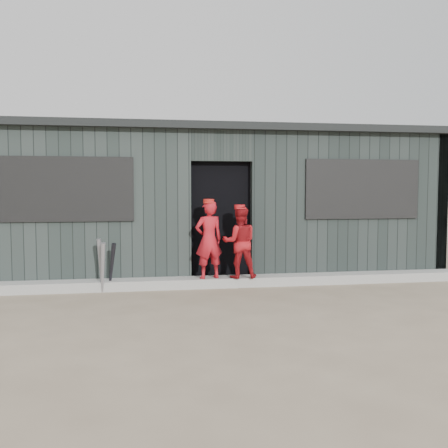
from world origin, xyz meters
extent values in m
plane|color=#756551|center=(0.00, 0.00, 0.00)|extent=(80.00, 80.00, 0.00)
cube|color=gray|center=(0.00, 1.82, 0.07)|extent=(8.00, 0.36, 0.15)
cone|color=#96969E|center=(-1.86, 1.55, 0.39)|extent=(0.12, 0.28, 0.78)
cone|color=gray|center=(-1.91, 1.71, 0.41)|extent=(0.11, 0.20, 0.82)
cone|color=black|center=(-1.74, 1.72, 0.37)|extent=(0.18, 0.29, 0.75)
imported|color=#B1151F|center=(-0.25, 1.75, 0.76)|extent=(0.50, 0.39, 1.22)
imported|color=#A01318|center=(0.24, 1.72, 0.72)|extent=(0.58, 0.47, 1.13)
imported|color=#BCBCBC|center=(0.39, 2.46, 0.69)|extent=(0.74, 0.56, 1.37)
cube|color=black|center=(0.00, 3.50, 1.20)|extent=(7.60, 2.70, 2.20)
cube|color=#2B3331|center=(-2.25, 2.10, 1.25)|extent=(3.50, 0.20, 2.50)
cube|color=#262D2B|center=(2.25, 2.10, 1.25)|extent=(3.50, 0.20, 2.50)
cube|color=#272E2C|center=(0.00, 2.10, 2.25)|extent=(1.00, 0.20, 0.50)
cube|color=#28302E|center=(3.90, 3.50, 1.25)|extent=(0.20, 3.00, 2.50)
cube|color=#262E2B|center=(0.00, 4.90, 1.25)|extent=(8.00, 0.20, 2.50)
cube|color=black|center=(0.00, 3.50, 2.56)|extent=(8.30, 3.30, 0.12)
cube|color=black|center=(-2.40, 1.98, 1.55)|extent=(2.00, 0.04, 1.00)
cube|color=black|center=(2.40, 1.98, 1.55)|extent=(2.00, 0.04, 1.00)
cube|color=black|center=(-0.33, 2.59, 1.35)|extent=(0.25, 0.25, 0.97)
cube|color=black|center=(0.05, 2.72, 1.30)|extent=(0.21, 0.18, 0.76)
camera|label=1|loc=(-1.27, -5.95, 1.55)|focal=40.00mm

